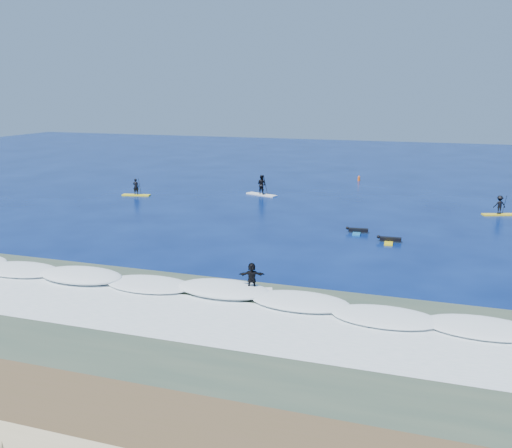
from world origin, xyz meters
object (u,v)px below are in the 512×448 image
(sup_paddler_left, at_px, (136,189))
(prone_paddler_near, at_px, (389,240))
(prone_paddler_far, at_px, (357,231))
(marker_buoy, at_px, (359,178))
(sup_paddler_center, at_px, (262,186))
(sup_paddler_right, at_px, (499,206))
(wave_surfer, at_px, (252,278))

(sup_paddler_left, bearing_deg, prone_paddler_near, -31.32)
(prone_paddler_far, xyz_separation_m, marker_buoy, (-3.46, 23.59, 0.15))
(sup_paddler_center, height_order, prone_paddler_near, sup_paddler_center)
(prone_paddler_near, distance_m, prone_paddler_far, 3.02)
(sup_paddler_right, distance_m, marker_buoy, 19.43)
(marker_buoy, bearing_deg, sup_paddler_left, -140.20)
(prone_paddler_far, bearing_deg, sup_paddler_left, 65.50)
(sup_paddler_center, bearing_deg, sup_paddler_right, 13.26)
(sup_paddler_right, bearing_deg, marker_buoy, 113.32)
(prone_paddler_near, relative_size, prone_paddler_far, 1.02)
(sup_paddler_center, relative_size, wave_surfer, 1.56)
(sup_paddler_center, bearing_deg, prone_paddler_far, -27.48)
(marker_buoy, bearing_deg, sup_paddler_center, -122.96)
(wave_surfer, bearing_deg, prone_paddler_near, 47.20)
(marker_buoy, bearing_deg, prone_paddler_far, -81.66)
(sup_paddler_left, distance_m, sup_paddler_right, 32.31)
(sup_paddler_right, bearing_deg, wave_surfer, -139.09)
(sup_paddler_left, xyz_separation_m, wave_surfer, (19.29, -21.97, 0.25))
(prone_paddler_near, bearing_deg, marker_buoy, 9.57)
(sup_paddler_center, height_order, sup_paddler_right, sup_paddler_center)
(wave_surfer, bearing_deg, marker_buoy, 71.77)
(sup_paddler_center, xyz_separation_m, sup_paddler_right, (20.96, -2.42, -0.13))
(sup_paddler_center, relative_size, marker_buoy, 4.93)
(prone_paddler_far, height_order, wave_surfer, wave_surfer)
(prone_paddler_far, bearing_deg, sup_paddler_right, -51.32)
(wave_surfer, bearing_deg, sup_paddler_left, 112.40)
(sup_paddler_center, distance_m, prone_paddler_far, 16.26)
(prone_paddler_near, height_order, prone_paddler_far, prone_paddler_near)
(prone_paddler_near, xyz_separation_m, marker_buoy, (-5.87, 25.42, 0.15))
(sup_paddler_left, relative_size, prone_paddler_far, 1.37)
(sup_paddler_right, xyz_separation_m, prone_paddler_near, (-7.53, -11.35, -0.57))
(prone_paddler_far, distance_m, wave_surfer, 14.45)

